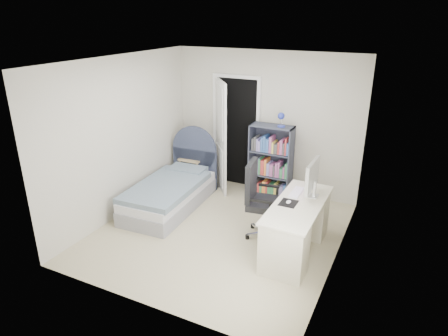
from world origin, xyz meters
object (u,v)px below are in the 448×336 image
at_px(floor_lamp, 221,157).
at_px(bookcase, 271,166).
at_px(bed, 172,191).
at_px(office_chair, 260,196).
at_px(desk, 297,225).
at_px(nightstand, 193,163).

xyz_separation_m(floor_lamp, bookcase, (0.96, 0.01, -0.01)).
xyz_separation_m(bed, office_chair, (1.68, -0.26, 0.36)).
bearing_deg(floor_lamp, office_chair, -45.59).
distance_m(bed, bookcase, 1.76).
height_order(bookcase, desk, bookcase).
relative_size(bed, desk, 1.30).
relative_size(nightstand, desk, 0.41).
distance_m(floor_lamp, desk, 2.41).
height_order(floor_lamp, desk, floor_lamp).
xyz_separation_m(bed, nightstand, (-0.15, 0.96, 0.15)).
relative_size(bed, floor_lamp, 1.32).
bearing_deg(office_chair, floor_lamp, 134.41).
relative_size(floor_lamp, desk, 0.98).
height_order(bed, desk, desk).
bearing_deg(bookcase, bed, -142.47).
distance_m(nightstand, desk, 2.82).
relative_size(bookcase, desk, 1.03).
height_order(nightstand, desk, desk).
bearing_deg(nightstand, office_chair, -33.65).
bearing_deg(nightstand, bookcase, 3.28).
relative_size(floor_lamp, bookcase, 0.96).
relative_size(bed, office_chair, 1.72).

